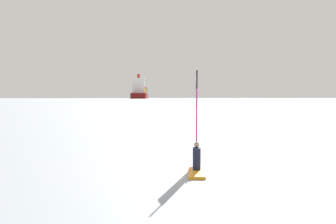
% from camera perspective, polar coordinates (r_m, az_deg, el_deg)
% --- Properties ---
extents(ground_plane, '(4000.00, 4000.00, 0.00)m').
position_cam_1_polar(ground_plane, '(20.97, 3.75, -6.64)').
color(ground_plane, '#9EA8B2').
extents(windsurfer, '(1.04, 4.00, 4.27)m').
position_cam_1_polar(windsurfer, '(20.22, 3.31, -3.84)').
color(windsurfer, orange).
rests_on(windsurfer, ground_plane).
extents(cargo_ship, '(63.14, 183.23, 37.69)m').
position_cam_1_polar(cargo_ship, '(823.70, -3.23, 2.14)').
color(cargo_ship, maroon).
rests_on(cargo_ship, ground_plane).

